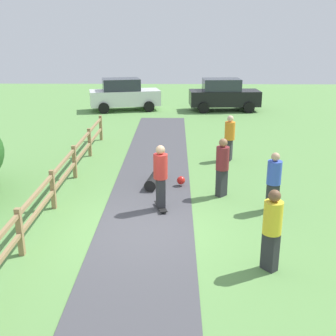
{
  "coord_description": "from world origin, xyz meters",
  "views": [
    {
      "loc": [
        0.75,
        -9.51,
        4.68
      ],
      "look_at": [
        0.53,
        1.86,
        1.0
      ],
      "focal_mm": 45.55,
      "sensor_mm": 36.0,
      "label": 1
    }
  ],
  "objects_px": {
    "bystander_yellow": "(272,227)",
    "bystander_maroon": "(222,165)",
    "skater_riding": "(161,174)",
    "parked_car_black": "(224,95)",
    "bystander_orange": "(230,136)",
    "parked_car_white": "(124,94)",
    "bystander_blue": "(274,179)",
    "skater_fallen": "(157,179)"
  },
  "relations": [
    {
      "from": "bystander_orange",
      "to": "bystander_blue",
      "type": "distance_m",
      "value": 4.76
    },
    {
      "from": "skater_fallen",
      "to": "parked_car_black",
      "type": "bearing_deg",
      "value": 75.39
    },
    {
      "from": "bystander_orange",
      "to": "bystander_blue",
      "type": "relative_size",
      "value": 1.05
    },
    {
      "from": "skater_riding",
      "to": "bystander_yellow",
      "type": "xyz_separation_m",
      "value": [
        2.33,
        -3.02,
        -0.06
      ]
    },
    {
      "from": "bystander_blue",
      "to": "parked_car_black",
      "type": "xyz_separation_m",
      "value": [
        0.26,
        15.26,
        0.06
      ]
    },
    {
      "from": "skater_riding",
      "to": "skater_fallen",
      "type": "xyz_separation_m",
      "value": [
        -0.18,
        1.96,
        -0.82
      ]
    },
    {
      "from": "bystander_yellow",
      "to": "parked_car_white",
      "type": "relative_size",
      "value": 0.39
    },
    {
      "from": "bystander_maroon",
      "to": "parked_car_white",
      "type": "xyz_separation_m",
      "value": [
        -4.54,
        14.21,
        -0.01
      ]
    },
    {
      "from": "bystander_maroon",
      "to": "parked_car_white",
      "type": "bearing_deg",
      "value": 107.73
    },
    {
      "from": "bystander_orange",
      "to": "parked_car_white",
      "type": "distance_m",
      "value": 11.75
    },
    {
      "from": "bystander_yellow",
      "to": "bystander_maroon",
      "type": "distance_m",
      "value": 4.12
    },
    {
      "from": "bystander_maroon",
      "to": "bystander_blue",
      "type": "xyz_separation_m",
      "value": [
        1.27,
        -1.04,
        -0.07
      ]
    },
    {
      "from": "skater_riding",
      "to": "parked_car_white",
      "type": "height_order",
      "value": "parked_car_white"
    },
    {
      "from": "bystander_yellow",
      "to": "parked_car_white",
      "type": "bearing_deg",
      "value": 105.63
    },
    {
      "from": "bystander_orange",
      "to": "parked_car_black",
      "type": "relative_size",
      "value": 0.4
    },
    {
      "from": "bystander_yellow",
      "to": "bystander_orange",
      "type": "xyz_separation_m",
      "value": [
        0.08,
        7.75,
        -0.02
      ]
    },
    {
      "from": "bystander_yellow",
      "to": "bystander_blue",
      "type": "xyz_separation_m",
      "value": [
        0.7,
        3.03,
        -0.07
      ]
    },
    {
      "from": "skater_fallen",
      "to": "parked_car_white",
      "type": "bearing_deg",
      "value": 101.07
    },
    {
      "from": "bystander_orange",
      "to": "parked_car_white",
      "type": "relative_size",
      "value": 0.38
    },
    {
      "from": "parked_car_white",
      "to": "skater_fallen",
      "type": "bearing_deg",
      "value": -78.93
    },
    {
      "from": "skater_riding",
      "to": "bystander_orange",
      "type": "distance_m",
      "value": 5.31
    },
    {
      "from": "bystander_blue",
      "to": "parked_car_black",
      "type": "bearing_deg",
      "value": 89.02
    },
    {
      "from": "bystander_maroon",
      "to": "skater_riding",
      "type": "bearing_deg",
      "value": -149.04
    },
    {
      "from": "bystander_yellow",
      "to": "parked_car_black",
      "type": "xyz_separation_m",
      "value": [
        0.96,
        18.3,
        -0.0
      ]
    },
    {
      "from": "skater_fallen",
      "to": "bystander_blue",
      "type": "height_order",
      "value": "bystander_blue"
    },
    {
      "from": "skater_fallen",
      "to": "parked_car_black",
      "type": "height_order",
      "value": "parked_car_black"
    },
    {
      "from": "skater_riding",
      "to": "bystander_maroon",
      "type": "distance_m",
      "value": 2.05
    },
    {
      "from": "bystander_blue",
      "to": "bystander_maroon",
      "type": "bearing_deg",
      "value": 140.62
    },
    {
      "from": "bystander_yellow",
      "to": "bystander_orange",
      "type": "height_order",
      "value": "bystander_yellow"
    },
    {
      "from": "parked_car_white",
      "to": "bystander_orange",
      "type": "bearing_deg",
      "value": -63.77
    },
    {
      "from": "bystander_orange",
      "to": "bystander_maroon",
      "type": "relative_size",
      "value": 0.98
    },
    {
      "from": "skater_riding",
      "to": "bystander_orange",
      "type": "xyz_separation_m",
      "value": [
        2.41,
        4.73,
        -0.08
      ]
    },
    {
      "from": "bystander_blue",
      "to": "parked_car_white",
      "type": "relative_size",
      "value": 0.37
    },
    {
      "from": "skater_fallen",
      "to": "bystander_orange",
      "type": "xyz_separation_m",
      "value": [
        2.59,
        2.77,
        0.74
      ]
    },
    {
      "from": "skater_riding",
      "to": "parked_car_black",
      "type": "xyz_separation_m",
      "value": [
        3.29,
        15.28,
        -0.07
      ]
    },
    {
      "from": "bystander_maroon",
      "to": "parked_car_white",
      "type": "distance_m",
      "value": 14.92
    },
    {
      "from": "skater_riding",
      "to": "parked_car_black",
      "type": "height_order",
      "value": "parked_car_black"
    },
    {
      "from": "bystander_maroon",
      "to": "bystander_orange",
      "type": "bearing_deg",
      "value": 79.99
    },
    {
      "from": "bystander_blue",
      "to": "parked_car_white",
      "type": "bearing_deg",
      "value": 110.86
    },
    {
      "from": "skater_riding",
      "to": "parked_car_white",
      "type": "xyz_separation_m",
      "value": [
        -2.79,
        15.27,
        -0.07
      ]
    },
    {
      "from": "skater_riding",
      "to": "bystander_maroon",
      "type": "bearing_deg",
      "value": 30.96
    },
    {
      "from": "skater_fallen",
      "to": "parked_car_white",
      "type": "xyz_separation_m",
      "value": [
        -2.6,
        13.31,
        0.76
      ]
    }
  ]
}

